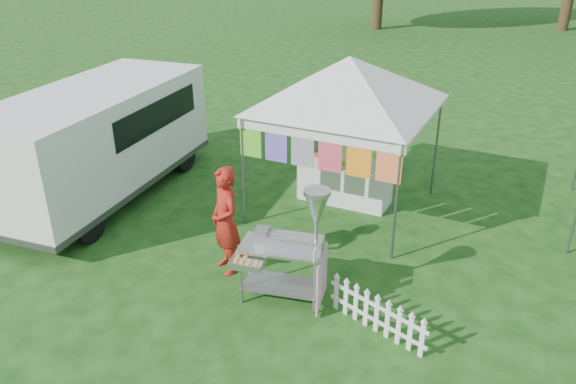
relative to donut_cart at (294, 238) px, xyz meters
The scene contains 7 objects.
ground 1.21m from the donut_cart, 146.15° to the right, with size 120.00×120.00×0.00m, color #133F12.
canopy_main 3.74m from the donut_cart, 98.03° to the left, with size 4.24×4.24×3.45m.
donut_cart is the anchor object (origin of this frame).
vendor 1.38m from the donut_cart, 167.84° to the left, with size 0.65×0.43×1.79m, color #AC1E15.
cargo_van 5.42m from the donut_cart, 161.67° to the left, with size 2.72×5.55×2.22m.
picket_fence 1.55m from the donut_cart, ahead, with size 1.54×0.54×0.56m.
display_table 3.60m from the donut_cart, 98.76° to the left, with size 1.80×0.70×0.79m, color white.
Camera 1 is at (3.41, -5.92, 5.10)m, focal length 35.00 mm.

